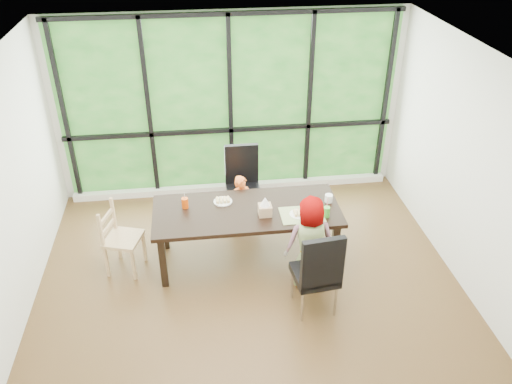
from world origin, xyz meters
TOP-DOWN VIEW (x-y plane):
  - ground at (0.00, 0.00)m, footprint 5.00×5.00m
  - back_wall at (0.00, 2.25)m, footprint 5.00×0.00m
  - foliage_backdrop at (0.00, 2.23)m, footprint 4.80×0.02m
  - window_mullions at (0.00, 2.19)m, footprint 4.80×0.06m
  - window_sill at (0.00, 2.15)m, footprint 4.80×0.12m
  - dining_table at (0.03, 0.43)m, footprint 2.33×1.15m
  - chair_window_leather at (0.08, 1.33)m, footprint 0.46×0.46m
  - chair_interior_leather at (0.66, -0.52)m, footprint 0.50×0.50m
  - chair_end_beech at (-1.47, 0.44)m, footprint 0.51×0.52m
  - child_toddler at (0.03, 1.00)m, footprint 0.38×0.33m
  - child_older at (0.69, -0.10)m, footprint 0.59×0.40m
  - placemat at (0.66, 0.23)m, footprint 0.51×0.37m
  - plate_far at (-0.25, 0.64)m, footprint 0.23×0.23m
  - plate_near at (0.63, 0.24)m, footprint 0.22×0.22m
  - orange_cup at (-0.71, 0.57)m, footprint 0.08×0.08m
  - green_cup at (0.94, 0.17)m, footprint 0.08×0.08m
  - white_mug at (1.05, 0.48)m, footprint 0.10×0.10m
  - tissue_box at (0.23, 0.30)m, footprint 0.15×0.15m
  - crepe_rolls_far at (-0.25, 0.64)m, footprint 0.20×0.12m
  - crepe_rolls_near at (0.63, 0.24)m, footprint 0.15×0.12m
  - straw_white at (-0.71, 0.57)m, footprint 0.01×0.04m
  - straw_pink at (0.94, 0.17)m, footprint 0.01×0.04m
  - tissue at (0.23, 0.30)m, footprint 0.12×0.12m

SIDE VIEW (x-z plane):
  - ground at x=0.00m, z-range 0.00..0.00m
  - window_sill at x=0.00m, z-range 0.00..0.10m
  - dining_table at x=0.03m, z-range 0.00..0.75m
  - child_toddler at x=0.03m, z-range 0.00..0.88m
  - chair_end_beech at x=-1.47m, z-range 0.00..0.90m
  - chair_window_leather at x=0.08m, z-range 0.00..1.08m
  - chair_interior_leather at x=0.66m, z-range 0.00..1.08m
  - child_older at x=0.69m, z-range 0.00..1.17m
  - placemat at x=0.66m, z-range 0.75..0.76m
  - plate_near at x=0.63m, z-range 0.75..0.76m
  - plate_far at x=-0.25m, z-range 0.75..0.76m
  - crepe_rolls_near at x=0.63m, z-range 0.76..0.80m
  - crepe_rolls_far at x=-0.25m, z-range 0.76..0.80m
  - white_mug at x=1.05m, z-range 0.75..0.85m
  - green_cup at x=0.94m, z-range 0.75..0.88m
  - orange_cup at x=-0.71m, z-range 0.75..0.88m
  - tissue_box at x=0.23m, z-range 0.75..0.88m
  - straw_pink at x=0.94m, z-range 0.82..1.02m
  - straw_white at x=-0.71m, z-range 0.82..1.02m
  - tissue at x=0.23m, z-range 0.88..0.99m
  - back_wall at x=0.00m, z-range -1.15..3.85m
  - foliage_backdrop at x=0.00m, z-range 0.03..2.67m
  - window_mullions at x=0.00m, z-range 0.03..2.67m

